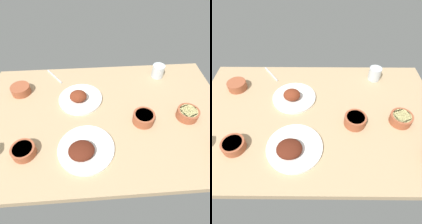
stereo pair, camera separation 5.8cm
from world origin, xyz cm
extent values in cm
cube|color=tan|center=(0.00, 0.00, 2.00)|extent=(140.00, 90.00, 4.00)
cylinder|color=white|center=(-13.88, 12.69, 4.80)|extent=(25.86, 25.86, 1.60)
ellipsoid|color=maroon|center=(-14.85, 11.11, 8.59)|extent=(9.94, 8.62, 6.51)
cylinder|color=white|center=(-10.76, -22.20, 4.80)|extent=(27.57, 27.57, 1.60)
ellipsoid|color=#511E11|center=(-12.71, -24.93, 7.99)|extent=(12.36, 11.36, 5.20)
cylinder|color=#A35133|center=(20.35, -6.53, 6.84)|extent=(11.65, 11.65, 5.68)
cylinder|color=brown|center=(20.35, -6.53, 9.18)|extent=(9.55, 9.55, 1.00)
cylinder|color=#A35133|center=(-50.59, 21.71, 6.53)|extent=(11.57, 11.57, 5.06)
cylinder|color=#4C192D|center=(-50.59, 21.71, 8.56)|extent=(9.49, 9.49, 1.00)
cylinder|color=#A35133|center=(-40.16, -22.13, 6.30)|extent=(11.39, 11.39, 4.60)
cylinder|color=#D6BC70|center=(-40.16, -22.13, 8.10)|extent=(9.34, 9.34, 1.00)
cylinder|color=#A35133|center=(45.24, -4.93, 6.52)|extent=(11.84, 11.84, 5.04)
cylinder|color=#DBCC7A|center=(45.24, -4.93, 8.54)|extent=(9.71, 9.71, 1.00)
cylinder|color=silver|center=(37.81, 32.20, 8.23)|extent=(7.93, 7.93, 8.46)
cube|color=silver|center=(-31.83, 36.20, 4.40)|extent=(11.36, 15.12, 0.80)
camera|label=1|loc=(-5.22, -72.81, 87.50)|focal=31.48mm
camera|label=2|loc=(0.54, -73.00, 87.50)|focal=31.48mm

